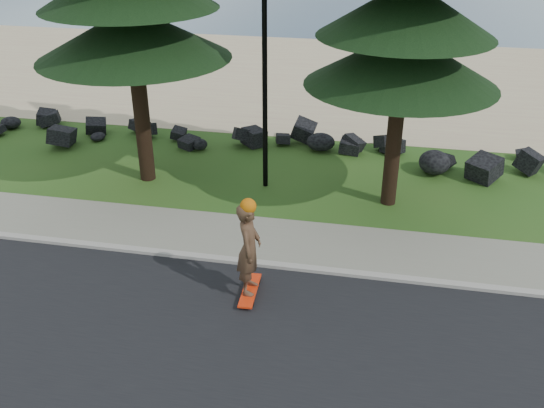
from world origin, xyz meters
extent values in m
plane|color=#2A571B|center=(0.00, 0.00, 0.00)|extent=(160.00, 160.00, 0.00)
cube|color=black|center=(0.00, -4.50, 0.01)|extent=(160.00, 7.00, 0.02)
cube|color=#ACA69B|center=(0.00, -0.90, 0.05)|extent=(160.00, 0.20, 0.10)
cube|color=gray|center=(0.00, 0.20, 0.04)|extent=(160.00, 2.00, 0.08)
cube|color=tan|center=(0.00, 14.50, 0.01)|extent=(160.00, 15.00, 0.01)
cylinder|color=black|center=(0.00, 3.20, 4.00)|extent=(0.14, 0.14, 8.00)
cube|color=#F4310E|center=(0.74, -2.02, 0.11)|extent=(0.36, 1.23, 0.04)
imported|color=brown|center=(0.74, -2.02, 1.15)|extent=(0.52, 0.76, 2.03)
sphere|color=#CF670B|center=(0.74, -2.02, 2.13)|extent=(0.33, 0.33, 0.33)
camera|label=1|loc=(3.20, -12.18, 7.70)|focal=40.00mm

